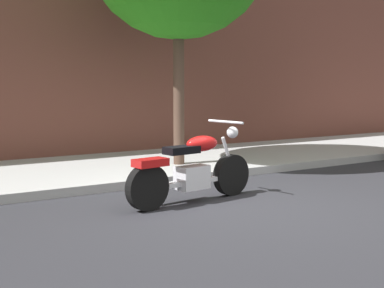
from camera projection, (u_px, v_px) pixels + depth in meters
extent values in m
plane|color=#28282D|center=(233.00, 203.00, 7.15)|extent=(60.00, 60.00, 0.00)
cube|color=#A1A1A1|center=(132.00, 167.00, 9.83)|extent=(25.11, 3.24, 0.14)
cylinder|color=black|center=(231.00, 175.00, 7.66)|extent=(0.61, 0.22, 0.60)
cylinder|color=black|center=(147.00, 188.00, 6.71)|extent=(0.61, 0.22, 0.60)
cube|color=silver|center=(192.00, 177.00, 7.18)|extent=(0.47, 0.34, 0.32)
cube|color=silver|center=(192.00, 182.00, 7.19)|extent=(1.34, 0.26, 0.06)
ellipsoid|color=red|center=(202.00, 144.00, 7.24)|extent=(0.55, 0.33, 0.22)
cube|color=black|center=(182.00, 150.00, 7.02)|extent=(0.51, 0.30, 0.10)
cube|color=red|center=(150.00, 163.00, 6.71)|extent=(0.47, 0.30, 0.10)
cylinder|color=silver|center=(228.00, 156.00, 7.59)|extent=(0.28, 0.09, 0.58)
cylinder|color=silver|center=(226.00, 122.00, 7.49)|extent=(0.13, 0.70, 0.04)
sphere|color=silver|center=(232.00, 132.00, 7.60)|extent=(0.17, 0.17, 0.17)
cylinder|color=silver|center=(170.00, 185.00, 7.15)|extent=(0.80, 0.20, 0.09)
cylinder|color=#4D372B|center=(179.00, 86.00, 9.57)|extent=(0.20, 0.20, 3.17)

